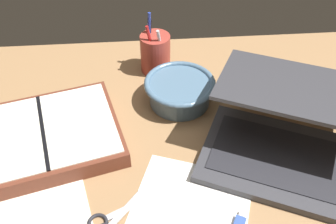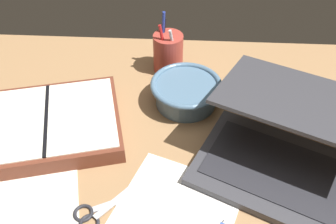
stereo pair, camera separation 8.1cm
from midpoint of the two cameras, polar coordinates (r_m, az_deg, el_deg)
desk_top at (r=80.35cm, az=-2.74°, el=-9.22°), size 140.00×100.00×2.00cm
laptop at (r=81.33cm, az=15.31°, el=-3.64°), size 44.24×43.70×15.21cm
bowl at (r=91.86cm, az=-0.72°, el=3.22°), size 17.52×17.52×6.44cm
pen_cup at (r=101.64cm, az=-4.27°, el=8.86°), size 8.00×8.00×16.40cm
planner at (r=88.22cm, az=-20.79°, el=-3.70°), size 37.72×32.84×4.43cm
scissors at (r=73.60cm, az=-12.33°, el=-16.28°), size 12.17×10.77×0.80cm
paper_sheet_beside_planner at (r=78.17cm, az=-22.45°, el=-15.03°), size 25.45×28.23×0.16cm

